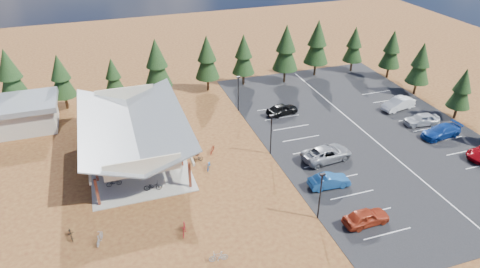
% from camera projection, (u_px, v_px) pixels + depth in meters
% --- Properties ---
extents(ground, '(140.00, 140.00, 0.00)m').
position_uv_depth(ground, '(235.00, 170.00, 47.57)').
color(ground, '#562816').
rests_on(ground, ground).
extents(asphalt_lot, '(27.00, 44.00, 0.04)m').
position_uv_depth(asphalt_lot, '(364.00, 132.00, 55.13)').
color(asphalt_lot, black).
rests_on(asphalt_lot, ground).
extents(concrete_pad, '(10.60, 18.60, 0.10)m').
position_uv_depth(concrete_pad, '(137.00, 153.00, 50.54)').
color(concrete_pad, gray).
rests_on(concrete_pad, ground).
extents(bike_pavilion, '(11.65, 19.40, 4.97)m').
position_uv_depth(bike_pavilion, '(133.00, 125.00, 48.66)').
color(bike_pavilion, '#582A19').
rests_on(bike_pavilion, concrete_pad).
extents(outbuilding, '(11.00, 7.00, 3.90)m').
position_uv_depth(outbuilding, '(14.00, 115.00, 54.74)').
color(outbuilding, '#ADA593').
rests_on(outbuilding, ground).
extents(lamp_post_0, '(0.50, 0.25, 5.14)m').
position_uv_depth(lamp_post_0, '(320.00, 193.00, 39.24)').
color(lamp_post_0, black).
rests_on(lamp_post_0, ground).
extents(lamp_post_1, '(0.50, 0.25, 5.14)m').
position_uv_depth(lamp_post_1, '(271.00, 132.00, 49.11)').
color(lamp_post_1, black).
rests_on(lamp_post_1, ground).
extents(lamp_post_2, '(0.50, 0.25, 5.14)m').
position_uv_depth(lamp_post_2, '(238.00, 91.00, 58.97)').
color(lamp_post_2, black).
rests_on(lamp_post_2, ground).
extents(trash_bin_0, '(0.60, 0.60, 0.90)m').
position_uv_depth(trash_bin_0, '(197.00, 151.00, 50.22)').
color(trash_bin_0, '#432417').
rests_on(trash_bin_0, ground).
extents(trash_bin_1, '(0.60, 0.60, 0.90)m').
position_uv_depth(trash_bin_1, '(197.00, 144.00, 51.60)').
color(trash_bin_1, '#432417').
rests_on(trash_bin_1, ground).
extents(pine_0, '(4.01, 4.01, 9.35)m').
position_uv_depth(pine_0, '(10.00, 75.00, 56.94)').
color(pine_0, '#382314').
rests_on(pine_0, ground).
extents(pine_1, '(3.45, 3.45, 8.03)m').
position_uv_depth(pine_1, '(61.00, 76.00, 58.64)').
color(pine_1, '#382314').
rests_on(pine_1, ground).
extents(pine_2, '(2.87, 2.87, 6.69)m').
position_uv_depth(pine_2, '(113.00, 76.00, 60.97)').
color(pine_2, '#382314').
rests_on(pine_2, ground).
extents(pine_3, '(4.01, 4.01, 9.34)m').
position_uv_depth(pine_3, '(157.00, 63.00, 60.70)').
color(pine_3, '#382314').
rests_on(pine_3, ground).
extents(pine_4, '(3.73, 3.73, 8.68)m').
position_uv_depth(pine_4, '(207.00, 58.00, 63.96)').
color(pine_4, '#382314').
rests_on(pine_4, ground).
extents(pine_5, '(3.53, 3.53, 8.22)m').
position_uv_depth(pine_5, '(244.00, 54.00, 66.04)').
color(pine_5, '#382314').
rests_on(pine_5, ground).
extents(pine_6, '(4.04, 4.04, 9.41)m').
position_uv_depth(pine_6, '(286.00, 48.00, 66.50)').
color(pine_6, '#382314').
rests_on(pine_6, ground).
extents(pine_7, '(4.01, 4.01, 9.34)m').
position_uv_depth(pine_7, '(317.00, 42.00, 69.09)').
color(pine_7, '#382314').
rests_on(pine_7, ground).
extents(pine_8, '(3.31, 3.31, 7.72)m').
position_uv_depth(pine_8, '(354.00, 44.00, 71.31)').
color(pine_8, '#382314').
rests_on(pine_8, ground).
extents(pine_11, '(3.07, 3.07, 7.16)m').
position_uv_depth(pine_11, '(462.00, 88.00, 56.34)').
color(pine_11, '#382314').
rests_on(pine_11, ground).
extents(pine_12, '(3.46, 3.46, 8.07)m').
position_uv_depth(pine_12, '(420.00, 63.00, 62.96)').
color(pine_12, '#382314').
rests_on(pine_12, ground).
extents(pine_13, '(3.41, 3.41, 7.95)m').
position_uv_depth(pine_13, '(392.00, 49.00, 68.72)').
color(pine_13, '#382314').
rests_on(pine_13, ground).
extents(bike_0, '(1.59, 0.63, 0.82)m').
position_uv_depth(bike_0, '(114.00, 183.00, 44.75)').
color(bike_0, black).
rests_on(bike_0, concrete_pad).
extents(bike_1, '(1.76, 0.73, 1.03)m').
position_uv_depth(bike_1, '(107.00, 157.00, 48.75)').
color(bike_1, gray).
rests_on(bike_1, concrete_pad).
extents(bike_2, '(1.65, 0.83, 0.83)m').
position_uv_depth(bike_2, '(104.00, 146.00, 51.17)').
color(bike_2, navy).
rests_on(bike_2, concrete_pad).
extents(bike_3, '(1.68, 0.85, 0.97)m').
position_uv_depth(bike_3, '(117.00, 127.00, 55.04)').
color(bike_3, maroon).
rests_on(bike_3, concrete_pad).
extents(bike_4, '(1.93, 0.96, 0.97)m').
position_uv_depth(bike_4, '(153.00, 186.00, 44.08)').
color(bike_4, black).
rests_on(bike_4, concrete_pad).
extents(bike_5, '(1.91, 0.87, 1.11)m').
position_uv_depth(bike_5, '(163.00, 154.00, 49.26)').
color(bike_5, '#9B9CA4').
rests_on(bike_5, concrete_pad).
extents(bike_6, '(1.97, 1.21, 0.98)m').
position_uv_depth(bike_6, '(159.00, 135.00, 53.17)').
color(bike_6, navy).
rests_on(bike_6, concrete_pad).
extents(bike_7, '(1.90, 0.97, 1.10)m').
position_uv_depth(bike_7, '(156.00, 128.00, 54.71)').
color(bike_7, maroon).
rests_on(bike_7, concrete_pad).
extents(bike_8, '(0.93, 1.81, 0.90)m').
position_uv_depth(bike_8, '(71.00, 234.00, 38.21)').
color(bike_8, black).
rests_on(bike_8, ground).
extents(bike_9, '(1.00, 1.73, 1.00)m').
position_uv_depth(bike_9, '(100.00, 238.00, 37.64)').
color(bike_9, gray).
rests_on(bike_9, ground).
extents(bike_11, '(0.99, 1.85, 1.07)m').
position_uv_depth(bike_11, '(184.00, 229.00, 38.64)').
color(bike_11, maroon).
rests_on(bike_11, ground).
extents(bike_13, '(1.69, 0.63, 0.99)m').
position_uv_depth(bike_13, '(218.00, 257.00, 35.77)').
color(bike_13, '#A0A3A9').
rests_on(bike_13, ground).
extents(bike_14, '(1.17, 1.75, 0.87)m').
position_uv_depth(bike_14, '(209.00, 166.00, 47.64)').
color(bike_14, navy).
rests_on(bike_14, ground).
extents(bike_15, '(1.21, 1.54, 0.93)m').
position_uv_depth(bike_15, '(212.00, 149.00, 50.53)').
color(bike_15, maroon).
rests_on(bike_15, ground).
extents(bike_16, '(1.68, 1.07, 0.83)m').
position_uv_depth(bike_16, '(197.00, 159.00, 48.77)').
color(bike_16, black).
rests_on(bike_16, ground).
extents(car_0, '(4.56, 1.98, 1.53)m').
position_uv_depth(car_0, '(366.00, 217.00, 39.62)').
color(car_0, '#A03018').
rests_on(car_0, asphalt_lot).
extents(car_1, '(4.49, 1.78, 1.45)m').
position_uv_depth(car_1, '(329.00, 181.00, 44.58)').
color(car_1, navy).
rests_on(car_1, asphalt_lot).
extents(car_2, '(6.29, 3.42, 1.67)m').
position_uv_depth(car_2, '(327.00, 153.00, 49.02)').
color(car_2, gray).
rests_on(car_2, asphalt_lot).
extents(car_4, '(4.72, 2.50, 1.53)m').
position_uv_depth(car_4, '(282.00, 109.00, 59.00)').
color(car_4, black).
rests_on(car_4, asphalt_lot).
extents(car_7, '(5.55, 2.67, 1.56)m').
position_uv_depth(car_7, '(441.00, 131.00, 53.60)').
color(car_7, navy).
rests_on(car_7, asphalt_lot).
extents(car_8, '(4.87, 2.54, 1.58)m').
position_uv_depth(car_8, '(422.00, 119.00, 56.36)').
color(car_8, '#B1B4B9').
rests_on(car_8, asphalt_lot).
extents(car_9, '(5.30, 2.68, 1.67)m').
position_uv_depth(car_9, '(398.00, 104.00, 60.34)').
color(car_9, white).
rests_on(car_9, asphalt_lot).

